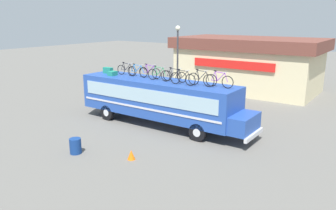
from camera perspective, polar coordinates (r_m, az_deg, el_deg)
The scene contains 16 objects.
ground_plane at distance 21.98m, azimuth -1.85°, elevation -3.30°, with size 120.00×120.00×0.00m, color #605E59.
bus at distance 21.38m, azimuth -1.41°, elevation 1.08°, with size 12.05×2.59×2.94m.
luggage_bag_1 at distance 24.21m, azimuth -10.13°, elevation 5.79°, with size 0.71×0.32×0.42m, color #1E7F66.
luggage_bag_2 at distance 23.25m, azimuth -9.39°, elevation 5.31°, with size 0.46×0.56×0.29m, color #1E7F66.
rooftop_bicycle_1 at distance 23.20m, azimuth -7.01°, elevation 5.94°, with size 1.70×0.44×0.89m.
rooftop_bicycle_2 at distance 22.51m, azimuth -5.23°, elevation 5.70°, with size 1.70×0.44×0.86m.
rooftop_bicycle_3 at distance 21.91m, azimuth -3.13°, elevation 5.56°, with size 1.75×0.44×0.93m.
rooftop_bicycle_4 at distance 21.03m, azimuth -1.57°, elevation 5.19°, with size 1.72×0.44×0.92m.
rooftop_bicycle_5 at distance 20.64m, azimuth 1.10°, elevation 4.97°, with size 1.74×0.44×0.87m.
rooftop_bicycle_6 at distance 19.65m, azimuth 2.49°, elevation 4.52°, with size 1.74×0.44×0.92m.
rooftop_bicycle_7 at distance 19.43m, azimuth 5.62°, elevation 4.39°, with size 1.72×0.44×0.96m.
rooftop_bicycle_8 at distance 19.13m, azimuth 8.68°, elevation 4.12°, with size 1.72×0.44×0.94m.
roadside_building at distance 33.08m, azimuth 13.40°, elevation 6.86°, with size 13.42×7.51×4.94m.
trash_bin at distance 17.91m, azimuth -15.42°, elevation -6.71°, with size 0.59×0.59×0.80m, color navy.
traffic_cone at distance 16.73m, azimuth -6.25°, elevation -8.38°, with size 0.39×0.39×0.48m, color orange.
street_lamp at distance 27.37m, azimuth 1.64°, elevation 8.67°, with size 0.39×0.39×6.15m.
Camera 1 is at (12.60, -16.71, 6.73)m, focal length 35.97 mm.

